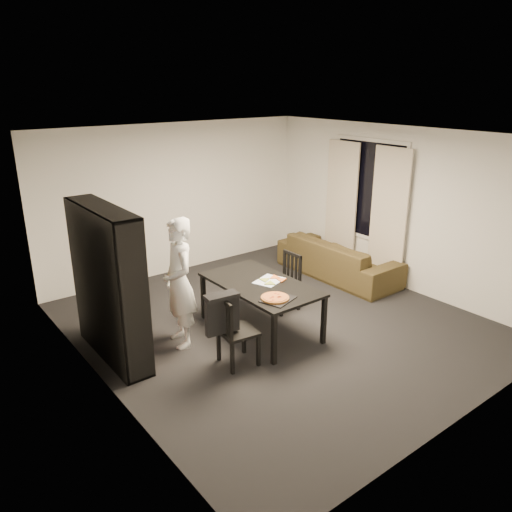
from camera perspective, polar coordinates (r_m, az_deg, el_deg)
room at (r=6.63m, az=2.67°, el=2.35°), size 5.01×5.51×2.61m
window_pane at (r=8.72m, az=12.73°, el=7.38°), size 0.02×1.40×1.60m
window_frame at (r=8.72m, az=12.71°, el=7.38°), size 0.03×1.52×1.72m
curtain_left at (r=8.42m, az=14.88°, el=4.34°), size 0.03×0.70×2.25m
curtain_right at (r=9.07m, az=9.70°, el=5.76°), size 0.03×0.70×2.25m
bookshelf at (r=6.20m, az=-16.53°, el=-3.13°), size 0.35×1.50×1.90m
dining_table at (r=6.68m, az=0.53°, el=-3.60°), size 0.93×1.67×0.70m
chair_left at (r=5.93m, az=-2.79°, el=-8.12°), size 0.46×0.46×0.89m
chair_right at (r=7.41m, az=3.57°, el=-2.46°), size 0.40×0.40×0.86m
draped_jacket at (r=5.78m, az=-3.89°, el=-6.40°), size 0.42×0.22×0.49m
person at (r=6.35m, az=-8.76°, el=-3.06°), size 0.52×0.68×1.68m
baking_tray at (r=6.17m, az=2.54°, el=-4.96°), size 0.48×0.43×0.01m
pepperoni_pizza at (r=6.16m, az=2.19°, el=-4.78°), size 0.35×0.35×0.03m
kitchen_towel at (r=6.72m, az=1.50°, el=-2.83°), size 0.48×0.42×0.01m
pizza_slices at (r=6.72m, az=1.89°, el=-2.75°), size 0.40×0.34×0.01m
sofa at (r=8.79m, az=9.37°, el=-0.24°), size 0.88×2.26×0.66m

